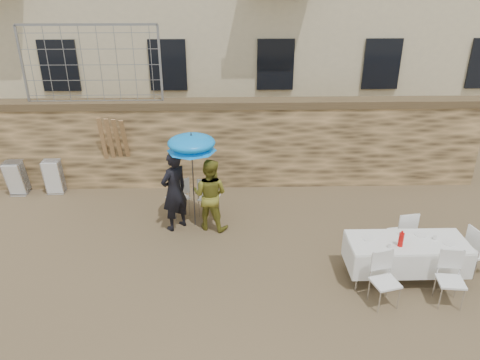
{
  "coord_description": "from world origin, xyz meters",
  "views": [
    {
      "loc": [
        0.19,
        -6.1,
        5.28
      ],
      "look_at": [
        0.4,
        2.2,
        1.4
      ],
      "focal_mm": 35.0,
      "sensor_mm": 36.0,
      "label": 1
    }
  ],
  "objects_px": {
    "couple_chair_left": "(178,197)",
    "banquet_table": "(408,243)",
    "couple_chair_right": "(209,196)",
    "chair_stack_right": "(55,174)",
    "table_chair_side": "(480,251)",
    "table_chair_front_right": "(451,280)",
    "woman_dress": "(210,195)",
    "man_suit": "(174,191)",
    "umbrella": "(192,146)",
    "soda_bottle": "(401,240)",
    "chair_stack_left": "(19,175)",
    "table_chair_back": "(402,232)",
    "table_chair_front_left": "(386,281)"
  },
  "relations": [
    {
      "from": "couple_chair_left",
      "to": "banquet_table",
      "type": "height_order",
      "value": "couple_chair_left"
    },
    {
      "from": "couple_chair_right",
      "to": "chair_stack_right",
      "type": "bearing_deg",
      "value": -1.43
    },
    {
      "from": "table_chair_side",
      "to": "chair_stack_right",
      "type": "xyz_separation_m",
      "value": [
        -8.92,
        3.66,
        -0.02
      ]
    },
    {
      "from": "table_chair_front_right",
      "to": "couple_chair_left",
      "type": "bearing_deg",
      "value": 153.81
    },
    {
      "from": "table_chair_side",
      "to": "chair_stack_right",
      "type": "height_order",
      "value": "table_chair_side"
    },
    {
      "from": "woman_dress",
      "to": "man_suit",
      "type": "bearing_deg",
      "value": 19.89
    },
    {
      "from": "umbrella",
      "to": "man_suit",
      "type": "bearing_deg",
      "value": -165.96
    },
    {
      "from": "soda_bottle",
      "to": "chair_stack_left",
      "type": "height_order",
      "value": "soda_bottle"
    },
    {
      "from": "table_chair_front_right",
      "to": "table_chair_side",
      "type": "relative_size",
      "value": 1.0
    },
    {
      "from": "soda_bottle",
      "to": "table_chair_back",
      "type": "height_order",
      "value": "soda_bottle"
    },
    {
      "from": "couple_chair_left",
      "to": "table_chair_front_left",
      "type": "relative_size",
      "value": 1.0
    },
    {
      "from": "man_suit",
      "to": "chair_stack_right",
      "type": "distance_m",
      "value": 3.72
    },
    {
      "from": "umbrella",
      "to": "banquet_table",
      "type": "xyz_separation_m",
      "value": [
        3.94,
        -1.98,
        -1.14
      ]
    },
    {
      "from": "umbrella",
      "to": "table_chair_side",
      "type": "distance_m",
      "value": 5.83
    },
    {
      "from": "woman_dress",
      "to": "couple_chair_left",
      "type": "bearing_deg",
      "value": -16.37
    },
    {
      "from": "man_suit",
      "to": "table_chair_side",
      "type": "relative_size",
      "value": 1.86
    },
    {
      "from": "banquet_table",
      "to": "table_chair_front_left",
      "type": "bearing_deg",
      "value": -128.66
    },
    {
      "from": "banquet_table",
      "to": "table_chair_back",
      "type": "bearing_deg",
      "value": 75.96
    },
    {
      "from": "woman_dress",
      "to": "table_chair_front_left",
      "type": "relative_size",
      "value": 1.66
    },
    {
      "from": "couple_chair_right",
      "to": "banquet_table",
      "type": "relative_size",
      "value": 0.46
    },
    {
      "from": "table_chair_back",
      "to": "chair_stack_right",
      "type": "relative_size",
      "value": 1.04
    },
    {
      "from": "soda_bottle",
      "to": "chair_stack_left",
      "type": "distance_m",
      "value": 9.12
    },
    {
      "from": "couple_chair_right",
      "to": "table_chair_side",
      "type": "bearing_deg",
      "value": 172.67
    },
    {
      "from": "woman_dress",
      "to": "chair_stack_right",
      "type": "height_order",
      "value": "woman_dress"
    },
    {
      "from": "umbrella",
      "to": "soda_bottle",
      "type": "distance_m",
      "value": 4.41
    },
    {
      "from": "table_chair_front_right",
      "to": "table_chair_front_left",
      "type": "bearing_deg",
      "value": -172.89
    },
    {
      "from": "table_chair_front_left",
      "to": "table_chair_front_right",
      "type": "relative_size",
      "value": 1.0
    },
    {
      "from": "chair_stack_left",
      "to": "chair_stack_right",
      "type": "xyz_separation_m",
      "value": [
        0.9,
        0.0,
        0.0
      ]
    },
    {
      "from": "umbrella",
      "to": "table_chair_side",
      "type": "height_order",
      "value": "umbrella"
    },
    {
      "from": "banquet_table",
      "to": "table_chair_front_right",
      "type": "height_order",
      "value": "table_chair_front_right"
    },
    {
      "from": "umbrella",
      "to": "table_chair_side",
      "type": "bearing_deg",
      "value": -19.38
    },
    {
      "from": "couple_chair_right",
      "to": "table_chair_front_right",
      "type": "relative_size",
      "value": 1.0
    },
    {
      "from": "soda_bottle",
      "to": "couple_chair_left",
      "type": "bearing_deg",
      "value": 148.08
    },
    {
      "from": "table_chair_back",
      "to": "table_chair_side",
      "type": "height_order",
      "value": "same"
    },
    {
      "from": "table_chair_back",
      "to": "chair_stack_right",
      "type": "distance_m",
      "value": 8.27
    },
    {
      "from": "umbrella",
      "to": "chair_stack_left",
      "type": "distance_m",
      "value": 5.03
    },
    {
      "from": "woman_dress",
      "to": "couple_chair_left",
      "type": "distance_m",
      "value": 0.98
    },
    {
      "from": "soda_bottle",
      "to": "woman_dress",
      "type": "bearing_deg",
      "value": 149.1
    },
    {
      "from": "woman_dress",
      "to": "umbrella",
      "type": "height_order",
      "value": "umbrella"
    },
    {
      "from": "table_chair_side",
      "to": "banquet_table",
      "type": "bearing_deg",
      "value": 81.32
    },
    {
      "from": "banquet_table",
      "to": "woman_dress",
      "type": "bearing_deg",
      "value": 152.37
    },
    {
      "from": "man_suit",
      "to": "woman_dress",
      "type": "distance_m",
      "value": 0.76
    },
    {
      "from": "banquet_table",
      "to": "table_chair_side",
      "type": "distance_m",
      "value": 1.43
    },
    {
      "from": "man_suit",
      "to": "banquet_table",
      "type": "relative_size",
      "value": 0.85
    },
    {
      "from": "woman_dress",
      "to": "couple_chair_right",
      "type": "xyz_separation_m",
      "value": [
        -0.05,
        0.55,
        -0.32
      ]
    },
    {
      "from": "couple_chair_right",
      "to": "table_chair_back",
      "type": "bearing_deg",
      "value": 174.48
    },
    {
      "from": "chair_stack_left",
      "to": "soda_bottle",
      "type": "bearing_deg",
      "value": -25.42
    },
    {
      "from": "table_chair_back",
      "to": "table_chair_side",
      "type": "xyz_separation_m",
      "value": [
        1.2,
        -0.7,
        0.0
      ]
    },
    {
      "from": "man_suit",
      "to": "table_chair_front_left",
      "type": "bearing_deg",
      "value": 99.99
    },
    {
      "from": "chair_stack_right",
      "to": "table_chair_front_left",
      "type": "bearing_deg",
      "value": -33.07
    }
  ]
}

